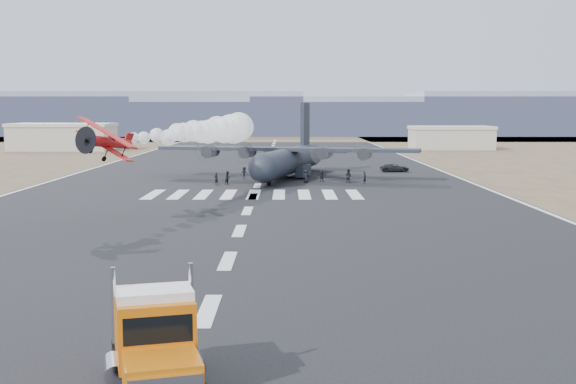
{
  "coord_description": "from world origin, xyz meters",
  "views": [
    {
      "loc": [
        3.99,
        -35.3,
        10.02
      ],
      "look_at": [
        4.04,
        17.49,
        4.0
      ],
      "focal_mm": 45.0,
      "sensor_mm": 36.0,
      "label": 1
    }
  ],
  "objects_px": {
    "semi_truck": "(155,342)",
    "crew_b": "(348,176)",
    "support_vehicle": "(395,168)",
    "hangar_left": "(63,137)",
    "hangar_right": "(451,137)",
    "transport_aircraft": "(289,158)",
    "crew_e": "(306,176)",
    "crew_a": "(216,179)",
    "crew_g": "(365,178)",
    "crew_c": "(244,173)",
    "crew_d": "(274,174)",
    "crew_f": "(322,176)",
    "aerobatic_biplane": "(107,142)",
    "crew_h": "(228,178)"
  },
  "relations": [
    {
      "from": "transport_aircraft",
      "to": "crew_g",
      "type": "distance_m",
      "value": 14.01
    },
    {
      "from": "crew_f",
      "to": "crew_g",
      "type": "xyz_separation_m",
      "value": [
        5.71,
        -3.18,
        0.03
      ]
    },
    {
      "from": "crew_c",
      "to": "crew_e",
      "type": "height_order",
      "value": "crew_c"
    },
    {
      "from": "semi_truck",
      "to": "crew_h",
      "type": "xyz_separation_m",
      "value": [
        -3.34,
        72.12,
        -0.95
      ]
    },
    {
      "from": "hangar_right",
      "to": "transport_aircraft",
      "type": "xyz_separation_m",
      "value": [
        -41.69,
        -78.35,
        -0.13
      ]
    },
    {
      "from": "hangar_left",
      "to": "crew_b",
      "type": "distance_m",
      "value": 103.65
    },
    {
      "from": "crew_f",
      "to": "hangar_left",
      "type": "bearing_deg",
      "value": 160.65
    },
    {
      "from": "hangar_left",
      "to": "crew_g",
      "type": "distance_m",
      "value": 106.18
    },
    {
      "from": "crew_f",
      "to": "crew_c",
      "type": "bearing_deg",
      "value": -162.13
    },
    {
      "from": "crew_b",
      "to": "crew_d",
      "type": "bearing_deg",
      "value": 20.42
    },
    {
      "from": "crew_h",
      "to": "crew_g",
      "type": "bearing_deg",
      "value": -48.52
    },
    {
      "from": "hangar_right",
      "to": "semi_truck",
      "type": "xyz_separation_m",
      "value": [
        -46.7,
        -160.55,
        -1.15
      ]
    },
    {
      "from": "crew_e",
      "to": "crew_g",
      "type": "distance_m",
      "value": 8.17
    },
    {
      "from": "crew_b",
      "to": "crew_f",
      "type": "relative_size",
      "value": 1.16
    },
    {
      "from": "crew_b",
      "to": "crew_f",
      "type": "distance_m",
      "value": 3.96
    },
    {
      "from": "hangar_right",
      "to": "crew_a",
      "type": "relative_size",
      "value": 12.03
    },
    {
      "from": "aerobatic_biplane",
      "to": "crew_g",
      "type": "xyz_separation_m",
      "value": [
        26.47,
        33.89,
        -6.4
      ]
    },
    {
      "from": "crew_c",
      "to": "crew_g",
      "type": "height_order",
      "value": "crew_c"
    },
    {
      "from": "hangar_left",
      "to": "crew_a",
      "type": "distance_m",
      "value": 96.0
    },
    {
      "from": "support_vehicle",
      "to": "crew_g",
      "type": "relative_size",
      "value": 2.75
    },
    {
      "from": "crew_e",
      "to": "support_vehicle",
      "type": "bearing_deg",
      "value": -166.88
    },
    {
      "from": "hangar_left",
      "to": "transport_aircraft",
      "type": "distance_m",
      "value": 92.47
    },
    {
      "from": "semi_truck",
      "to": "crew_b",
      "type": "height_order",
      "value": "semi_truck"
    },
    {
      "from": "aerobatic_biplane",
      "to": "crew_f",
      "type": "distance_m",
      "value": 42.98
    },
    {
      "from": "semi_truck",
      "to": "aerobatic_biplane",
      "type": "relative_size",
      "value": 1.4
    },
    {
      "from": "hangar_right",
      "to": "aerobatic_biplane",
      "type": "height_order",
      "value": "aerobatic_biplane"
    },
    {
      "from": "aerobatic_biplane",
      "to": "crew_a",
      "type": "height_order",
      "value": "aerobatic_biplane"
    },
    {
      "from": "aerobatic_biplane",
      "to": "crew_b",
      "type": "height_order",
      "value": "aerobatic_biplane"
    },
    {
      "from": "crew_d",
      "to": "crew_h",
      "type": "height_order",
      "value": "crew_h"
    },
    {
      "from": "crew_a",
      "to": "crew_c",
      "type": "xyz_separation_m",
      "value": [
        3.32,
        7.5,
        0.08
      ]
    },
    {
      "from": "semi_truck",
      "to": "crew_b",
      "type": "relative_size",
      "value": 4.57
    },
    {
      "from": "transport_aircraft",
      "to": "hangar_left",
      "type": "bearing_deg",
      "value": 141.43
    },
    {
      "from": "hangar_right",
      "to": "crew_g",
      "type": "bearing_deg",
      "value": -109.74
    },
    {
      "from": "semi_truck",
      "to": "crew_c",
      "type": "distance_m",
      "value": 79.08
    },
    {
      "from": "hangar_left",
      "to": "hangar_right",
      "type": "height_order",
      "value": "hangar_left"
    },
    {
      "from": "hangar_right",
      "to": "aerobatic_biplane",
      "type": "xyz_separation_m",
      "value": [
        -57.94,
        -121.6,
        4.23
      ]
    },
    {
      "from": "hangar_left",
      "to": "transport_aircraft",
      "type": "xyz_separation_m",
      "value": [
        56.31,
        -73.35,
        -0.52
      ]
    },
    {
      "from": "transport_aircraft",
      "to": "crew_e",
      "type": "xyz_separation_m",
      "value": [
        2.28,
        -7.44,
        -1.99
      ]
    },
    {
      "from": "crew_c",
      "to": "crew_f",
      "type": "height_order",
      "value": "crew_c"
    },
    {
      "from": "semi_truck",
      "to": "crew_a",
      "type": "height_order",
      "value": "semi_truck"
    },
    {
      "from": "semi_truck",
      "to": "crew_e",
      "type": "height_order",
      "value": "semi_truck"
    },
    {
      "from": "crew_b",
      "to": "crew_e",
      "type": "height_order",
      "value": "crew_b"
    },
    {
      "from": "semi_truck",
      "to": "crew_c",
      "type": "height_order",
      "value": "semi_truck"
    },
    {
      "from": "crew_b",
      "to": "support_vehicle",
      "type": "bearing_deg",
      "value": -75.79
    },
    {
      "from": "hangar_right",
      "to": "crew_e",
      "type": "relative_size",
      "value": 11.53
    },
    {
      "from": "aerobatic_biplane",
      "to": "crew_h",
      "type": "bearing_deg",
      "value": 90.68
    },
    {
      "from": "semi_truck",
      "to": "crew_c",
      "type": "relative_size",
      "value": 4.65
    },
    {
      "from": "hangar_left",
      "to": "semi_truck",
      "type": "bearing_deg",
      "value": -71.75
    },
    {
      "from": "support_vehicle",
      "to": "crew_h",
      "type": "bearing_deg",
      "value": 123.37
    },
    {
      "from": "crew_c",
      "to": "crew_f",
      "type": "xyz_separation_m",
      "value": [
        11.07,
        -3.04,
        -0.11
      ]
    }
  ]
}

